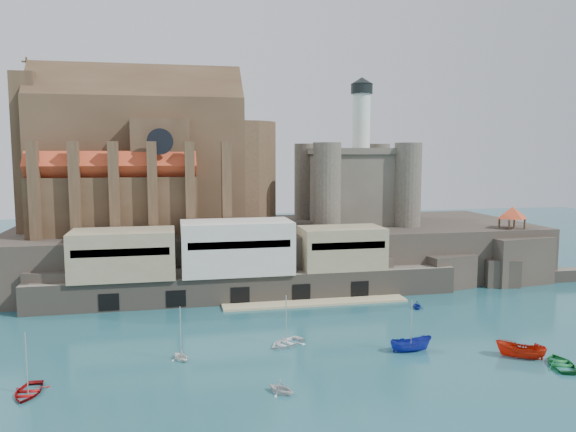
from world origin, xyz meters
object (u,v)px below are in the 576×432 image
(church, at_px, (150,163))
(boat_2, at_px, (411,351))
(boat_0, at_px, (28,394))
(castle_keep, at_px, (355,181))
(pavilion, at_px, (512,214))
(boat_1, at_px, (281,393))

(church, relative_size, boat_2, 8.72)
(boat_0, xyz_separation_m, boat_2, (42.94, 3.56, 0.00))
(castle_keep, bearing_deg, pavilion, -30.18)
(castle_keep, xyz_separation_m, boat_2, (-8.12, -46.49, -18.31))
(castle_keep, height_order, boat_1, castle_keep)
(castle_keep, xyz_separation_m, boat_0, (-51.06, -50.04, -18.31))
(church, height_order, castle_keep, church)
(boat_1, bearing_deg, boat_2, -14.24)
(boat_0, height_order, boat_1, boat_0)
(boat_0, relative_size, boat_2, 0.97)
(castle_keep, distance_m, boat_0, 73.80)
(church, xyz_separation_m, boat_0, (-10.85, -50.82, -22.13))
(church, xyz_separation_m, castle_keep, (40.21, -0.78, -3.81))
(church, height_order, boat_2, church)
(church, relative_size, boat_0, 8.98)
(castle_keep, relative_size, pavilion, 4.58)
(church, bearing_deg, castle_keep, -1.11)
(church, distance_m, boat_0, 56.48)
(pavilion, relative_size, boat_1, 2.01)
(church, bearing_deg, pavilion, -13.48)
(boat_1, bearing_deg, church, 64.27)
(boat_1, height_order, boat_2, boat_2)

